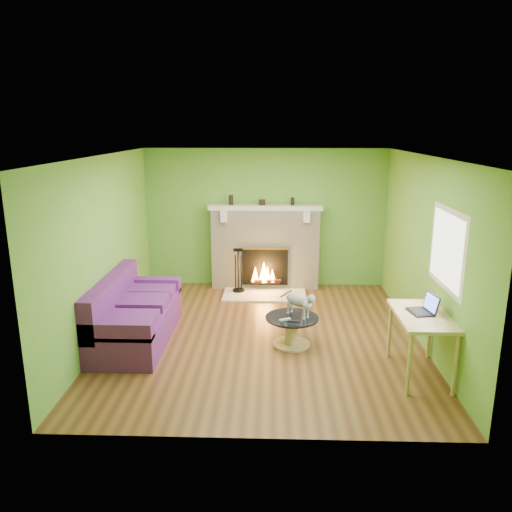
% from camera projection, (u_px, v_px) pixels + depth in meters
% --- Properties ---
extents(floor, '(5.00, 5.00, 0.00)m').
position_uv_depth(floor, '(262.00, 336.00, 7.33)').
color(floor, '#502D16').
rests_on(floor, ground).
extents(ceiling, '(5.00, 5.00, 0.00)m').
position_uv_depth(ceiling, '(263.00, 156.00, 6.68)').
color(ceiling, white).
rests_on(ceiling, wall_back).
extents(wall_back, '(5.00, 0.00, 5.00)m').
position_uv_depth(wall_back, '(265.00, 218.00, 9.43)').
color(wall_back, '#5B9932').
rests_on(wall_back, floor).
extents(wall_front, '(5.00, 0.00, 5.00)m').
position_uv_depth(wall_front, '(257.00, 315.00, 4.59)').
color(wall_front, '#5B9932').
rests_on(wall_front, floor).
extents(wall_left, '(0.00, 5.00, 5.00)m').
position_uv_depth(wall_left, '(105.00, 249.00, 7.08)').
color(wall_left, '#5B9932').
rests_on(wall_left, floor).
extents(wall_right, '(0.00, 5.00, 5.00)m').
position_uv_depth(wall_right, '(424.00, 251.00, 6.93)').
color(wall_right, '#5B9932').
rests_on(wall_right, floor).
extents(window_frame, '(0.00, 1.20, 1.20)m').
position_uv_depth(window_frame, '(447.00, 249.00, 6.00)').
color(window_frame, silver).
rests_on(window_frame, wall_right).
extents(window_pane, '(0.00, 1.06, 1.06)m').
position_uv_depth(window_pane, '(446.00, 249.00, 6.00)').
color(window_pane, white).
rests_on(window_pane, wall_right).
extents(fireplace, '(2.10, 0.46, 1.58)m').
position_uv_depth(fireplace, '(265.00, 248.00, 9.38)').
color(fireplace, beige).
rests_on(fireplace, floor).
extents(hearth, '(1.50, 0.75, 0.03)m').
position_uv_depth(hearth, '(265.00, 295.00, 9.07)').
color(hearth, beige).
rests_on(hearth, floor).
extents(mantel, '(2.10, 0.28, 0.08)m').
position_uv_depth(mantel, '(265.00, 207.00, 9.17)').
color(mantel, beige).
rests_on(mantel, fireplace).
extents(sofa, '(0.93, 2.05, 0.92)m').
position_uv_depth(sofa, '(133.00, 316.00, 7.13)').
color(sofa, '#4D1960').
rests_on(sofa, floor).
extents(coffee_table, '(0.74, 0.74, 0.42)m').
position_uv_depth(coffee_table, '(292.00, 329.00, 6.96)').
color(coffee_table, tan).
rests_on(coffee_table, floor).
extents(desk, '(0.63, 1.08, 0.80)m').
position_uv_depth(desk, '(422.00, 322.00, 6.00)').
color(desk, tan).
rests_on(desk, floor).
extents(cat, '(0.58, 0.58, 0.38)m').
position_uv_depth(cat, '(298.00, 303.00, 6.92)').
color(cat, slate).
rests_on(cat, coffee_table).
extents(remote_silver, '(0.17, 0.12, 0.02)m').
position_uv_depth(remote_silver, '(285.00, 319.00, 6.80)').
color(remote_silver, '#939396').
rests_on(remote_silver, coffee_table).
extents(remote_black, '(0.16, 0.06, 0.02)m').
position_uv_depth(remote_black, '(294.00, 321.00, 6.74)').
color(remote_black, black).
rests_on(remote_black, coffee_table).
extents(laptop, '(0.34, 0.37, 0.24)m').
position_uv_depth(laptop, '(421.00, 303.00, 5.99)').
color(laptop, black).
rests_on(laptop, desk).
extents(fire_tools, '(0.22, 0.22, 0.82)m').
position_uv_depth(fire_tools, '(238.00, 270.00, 9.13)').
color(fire_tools, black).
rests_on(fire_tools, hearth).
extents(mantel_vase_left, '(0.08, 0.08, 0.18)m').
position_uv_depth(mantel_vase_left, '(231.00, 200.00, 9.18)').
color(mantel_vase_left, black).
rests_on(mantel_vase_left, mantel).
extents(mantel_vase_right, '(0.07, 0.07, 0.14)m').
position_uv_depth(mantel_vase_right, '(292.00, 201.00, 9.15)').
color(mantel_vase_right, black).
rests_on(mantel_vase_right, mantel).
extents(mantel_box, '(0.12, 0.08, 0.10)m').
position_uv_depth(mantel_box, '(262.00, 202.00, 9.17)').
color(mantel_box, black).
rests_on(mantel_box, mantel).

